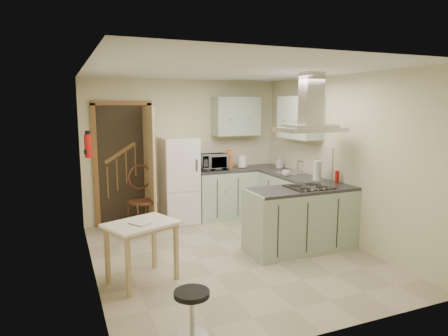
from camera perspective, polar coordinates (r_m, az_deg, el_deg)
name	(u,v)px	position (r m, az deg, el deg)	size (l,w,h in m)	color
floor	(231,255)	(5.67, 0.94, -12.28)	(4.20, 4.20, 0.00)	tan
ceiling	(231,70)	(5.30, 1.02, 13.78)	(4.20, 4.20, 0.00)	silver
back_wall	(185,150)	(7.30, -5.65, 2.61)	(3.60, 3.60, 0.00)	beige
left_wall	(90,175)	(4.92, -18.62, -0.94)	(4.20, 4.20, 0.00)	beige
right_wall	(340,159)	(6.28, 16.21, 1.25)	(4.20, 4.20, 0.00)	beige
doorway	(124,164)	(7.06, -14.13, 0.52)	(1.10, 0.12, 2.10)	brown
fridge	(179,180)	(7.03, -6.43, -1.77)	(0.60, 0.60, 1.50)	white
counter_back	(224,193)	(7.37, 0.05, -3.59)	(1.08, 0.60, 0.90)	#9EB2A0
counter_right	(283,197)	(7.16, 8.39, -4.07)	(0.60, 1.95, 0.90)	#9EB2A0
splashback	(233,153)	(7.63, 1.29, 2.17)	(1.68, 0.02, 0.50)	beige
wall_cabinet_back	(236,116)	(7.43, 1.75, 7.40)	(0.85, 0.35, 0.70)	#9EB2A0
wall_cabinet_right	(300,118)	(6.81, 10.77, 7.10)	(0.35, 0.90, 0.70)	#9EB2A0
peninsula	(301,219)	(5.85, 11.00, -7.13)	(1.55, 0.65, 0.90)	#9EB2A0
hob	(308,187)	(5.79, 11.96, -2.67)	(0.58, 0.50, 0.01)	black
extractor_hood	(310,130)	(5.69, 12.22, 5.39)	(0.90, 0.55, 0.10)	silver
sink	(289,173)	(6.92, 9.22, -0.70)	(0.45, 0.40, 0.01)	silver
fire_extinguisher	(88,146)	(5.78, -18.82, 2.98)	(0.10, 0.10, 0.32)	#B2140F
drop_leaf_table	(142,252)	(4.85, -11.62, -11.72)	(0.76, 0.57, 0.72)	tan
bentwood_chair	(142,202)	(6.69, -11.57, -4.72)	(0.44, 0.44, 0.98)	#4B1F19
stool	(192,314)	(3.80, -4.60, -20.02)	(0.32, 0.32, 0.43)	black
microwave	(213,162)	(7.22, -1.58, 0.89)	(0.50, 0.34, 0.28)	black
kettle	(242,162)	(7.39, 2.61, 0.93)	(0.16, 0.16, 0.24)	white
cereal_box	(229,159)	(7.38, 0.79, 1.28)	(0.09, 0.22, 0.33)	orange
soap_bottle	(280,162)	(7.48, 7.96, 0.84)	(0.10, 0.10, 0.21)	#B0AEBA
paper_towel	(317,170)	(6.32, 13.19, -0.34)	(0.12, 0.12, 0.32)	silver
cup	(286,173)	(6.61, 8.87, -0.75)	(0.13, 0.13, 0.10)	white
red_bottle	(337,177)	(6.25, 15.85, -1.20)	(0.06, 0.06, 0.18)	#9E170D
book	(134,221)	(4.63, -12.72, -7.42)	(0.16, 0.23, 0.10)	brown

